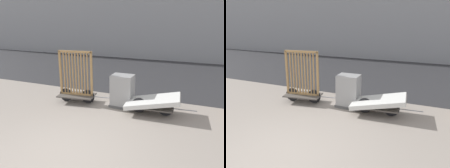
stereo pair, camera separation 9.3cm
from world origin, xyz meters
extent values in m
plane|color=gray|center=(0.00, 0.00, 0.00)|extent=(60.00, 60.00, 0.00)
cube|color=#2D2D30|center=(0.00, 8.39, 0.00)|extent=(56.00, 8.14, 0.01)
cube|color=#4C4742|center=(-1.38, 2.99, 0.27)|extent=(1.39, 0.90, 0.04)
cylinder|color=black|center=(-0.97, 3.06, 0.25)|extent=(0.49, 0.11, 0.49)
cylinder|color=black|center=(-1.80, 2.93, 0.25)|extent=(0.49, 0.11, 0.49)
cylinder|color=gray|center=(-0.40, 3.14, 0.27)|extent=(0.70, 0.13, 0.03)
cube|color=#A87F4C|center=(-1.38, 2.99, 0.32)|extent=(1.23, 0.25, 0.07)
cube|color=#A87F4C|center=(-1.38, 2.99, 1.85)|extent=(1.23, 0.25, 0.07)
cube|color=#A87F4C|center=(-1.96, 2.91, 1.09)|extent=(0.08, 0.08, 1.60)
cube|color=#A87F4C|center=(-0.81, 3.08, 1.09)|extent=(0.08, 0.08, 1.60)
cube|color=#A87F4C|center=(-1.82, 2.93, 1.09)|extent=(0.04, 0.05, 1.53)
cube|color=#A87F4C|center=(-1.71, 2.95, 1.09)|extent=(0.04, 0.05, 1.53)
cube|color=#A87F4C|center=(-1.60, 2.96, 1.09)|extent=(0.04, 0.05, 1.53)
cube|color=#A87F4C|center=(-1.49, 2.98, 1.09)|extent=(0.04, 0.05, 1.53)
cube|color=#A87F4C|center=(-1.38, 2.99, 1.09)|extent=(0.04, 0.05, 1.53)
cube|color=#A87F4C|center=(-1.28, 3.01, 1.09)|extent=(0.04, 0.05, 1.53)
cube|color=#A87F4C|center=(-1.17, 3.03, 1.09)|extent=(0.04, 0.05, 1.53)
cube|color=#A87F4C|center=(-1.06, 3.04, 1.09)|extent=(0.04, 0.05, 1.53)
cube|color=#A87F4C|center=(-0.95, 3.06, 1.09)|extent=(0.04, 0.05, 1.53)
cube|color=#4C4742|center=(1.38, 2.99, 0.27)|extent=(1.35, 0.82, 0.04)
cylinder|color=black|center=(1.80, 3.03, 0.25)|extent=(0.50, 0.08, 0.49)
cylinder|color=black|center=(0.96, 2.96, 0.25)|extent=(0.50, 0.08, 0.49)
cylinder|color=gray|center=(2.38, 3.08, 0.27)|extent=(0.70, 0.09, 0.03)
cube|color=silver|center=(1.38, 2.99, 0.44)|extent=(1.76, 1.11, 0.48)
cube|color=#4C4C4C|center=(0.28, 3.24, 0.04)|extent=(0.79, 0.61, 0.08)
cube|color=gray|center=(0.28, 3.24, 0.56)|extent=(0.73, 0.55, 1.12)
camera|label=1|loc=(2.62, -3.47, 2.96)|focal=35.00mm
camera|label=2|loc=(2.71, -3.43, 2.96)|focal=35.00mm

